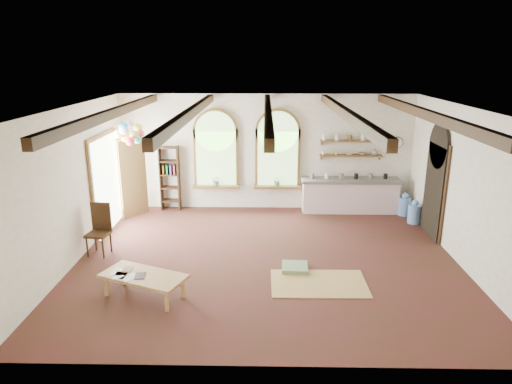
{
  "coord_description": "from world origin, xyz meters",
  "views": [
    {
      "loc": [
        -0.05,
        -8.9,
        4.15
      ],
      "look_at": [
        -0.24,
        0.6,
        1.32
      ],
      "focal_mm": 32.0,
      "sensor_mm": 36.0,
      "label": 1
    }
  ],
  "objects_px": {
    "kitchen_counter": "(350,195)",
    "balloon_cluster": "(130,133)",
    "side_chair": "(99,240)",
    "coffee_table": "(144,277)"
  },
  "relations": [
    {
      "from": "side_chair",
      "to": "balloon_cluster",
      "type": "bearing_deg",
      "value": 83.45
    },
    {
      "from": "balloon_cluster",
      "to": "kitchen_counter",
      "type": "bearing_deg",
      "value": 8.94
    },
    {
      "from": "side_chair",
      "to": "coffee_table",
      "type": "bearing_deg",
      "value": -51.76
    },
    {
      "from": "side_chair",
      "to": "balloon_cluster",
      "type": "height_order",
      "value": "balloon_cluster"
    },
    {
      "from": "coffee_table",
      "to": "side_chair",
      "type": "relative_size",
      "value": 1.47
    },
    {
      "from": "balloon_cluster",
      "to": "side_chair",
      "type": "bearing_deg",
      "value": -96.55
    },
    {
      "from": "coffee_table",
      "to": "balloon_cluster",
      "type": "distance_m",
      "value": 4.53
    },
    {
      "from": "coffee_table",
      "to": "kitchen_counter",
      "type": "bearing_deg",
      "value": 46.9
    },
    {
      "from": "kitchen_counter",
      "to": "balloon_cluster",
      "type": "bearing_deg",
      "value": -171.06
    },
    {
      "from": "coffee_table",
      "to": "balloon_cluster",
      "type": "height_order",
      "value": "balloon_cluster"
    }
  ]
}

